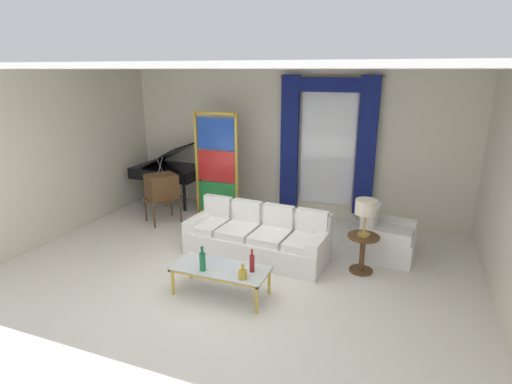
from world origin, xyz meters
The scene contains 17 objects.
ground_plane centered at (0.00, 0.00, 0.00)m, with size 16.00×16.00×0.00m, color white.
wall_rear centered at (0.00, 3.06, 1.50)m, with size 8.00×0.12×3.00m, color silver.
wall_left centered at (-3.66, 0.60, 1.50)m, with size 0.12×7.00×3.00m, color silver.
ceiling_slab centered at (0.00, 0.80, 3.02)m, with size 8.00×7.60×0.04m, color white.
curtained_window centered at (0.79, 2.89, 1.74)m, with size 2.00×0.17×2.70m.
couch_white_long centered at (0.13, 0.77, 0.31)m, with size 2.40×1.09×0.86m.
coffee_table centered at (0.10, -0.61, 0.37)m, with size 1.31×0.58×0.41m.
bottle_blue_decanter centered at (0.54, -0.56, 0.54)m, with size 0.07×0.07×0.33m.
bottle_crystal_tall centered at (0.50, -0.78, 0.48)m, with size 0.11×0.11×0.21m.
bottle_amber_squat centered at (-0.09, -0.77, 0.55)m, with size 0.08×0.08×0.36m.
vintage_tv centered at (-2.22, 1.49, 0.73)m, with size 0.75×0.77×1.35m.
armchair_white centered at (2.12, 1.45, 0.29)m, with size 0.90×0.89×0.80m.
stained_glass_divider centered at (-1.30, 2.14, 1.06)m, with size 0.95×0.05×2.20m.
peacock_figurine centered at (-0.88, 1.73, 0.22)m, with size 0.44×0.60×0.50m.
round_side_table centered at (1.83, 0.76, 0.36)m, with size 0.48×0.48×0.59m.
table_lamp_brass centered at (1.83, 0.76, 1.03)m, with size 0.32×0.32×0.57m.
grand_piano centered at (-2.71, 2.59, 0.80)m, with size 1.50×1.10×1.40m.
Camera 1 is at (2.33, -5.07, 2.99)m, focal length 28.34 mm.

